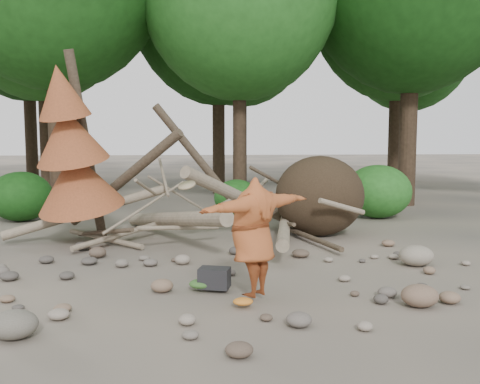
{
  "coord_description": "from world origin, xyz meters",
  "views": [
    {
      "loc": [
        -0.38,
        -8.58,
        2.47
      ],
      "look_at": [
        0.41,
        1.5,
        1.4
      ],
      "focal_mm": 40.0,
      "sensor_mm": 36.0,
      "label": 1
    }
  ],
  "objects": [
    {
      "name": "cloth_orange",
      "position": [
        0.25,
        -1.16,
        0.05
      ],
      "size": [
        0.29,
        0.24,
        0.11
      ],
      "primitive_type": "ellipsoid",
      "color": "#C47021",
      "rests_on": "ground"
    },
    {
      "name": "frisbee_thrower",
      "position": [
        0.43,
        -0.79,
        0.97
      ],
      "size": [
        2.18,
        1.87,
        1.78
      ],
      "color": "#9F4C24",
      "rests_on": "ground"
    },
    {
      "name": "ground",
      "position": [
        0.0,
        0.0,
        0.0
      ],
      "size": [
        120.0,
        120.0,
        0.0
      ],
      "primitive_type": "plane",
      "color": "#514C44",
      "rests_on": "ground"
    },
    {
      "name": "boulder_front_right",
      "position": [
        2.81,
        -1.28,
        0.16
      ],
      "size": [
        0.54,
        0.49,
        0.33
      ],
      "primitive_type": "ellipsoid",
      "color": "brown",
      "rests_on": "ground"
    },
    {
      "name": "boulder_front_left",
      "position": [
        -2.64,
        -2.07,
        0.18
      ],
      "size": [
        0.59,
        0.53,
        0.35
      ],
      "primitive_type": "ellipsoid",
      "color": "#656054",
      "rests_on": "ground"
    },
    {
      "name": "backpack",
      "position": [
        -0.14,
        -0.28,
        0.16
      ],
      "size": [
        0.55,
        0.44,
        0.32
      ],
      "primitive_type": "cube",
      "rotation": [
        0.0,
        0.0,
        -0.27
      ],
      "color": "black",
      "rests_on": "ground"
    },
    {
      "name": "deadfall_pile",
      "position": [
        2.02,
        4.24,
        0.95
      ],
      "size": [
        8.55,
        5.24,
        3.3
      ],
      "color": "#332619",
      "rests_on": "ground"
    },
    {
      "name": "boulder_mid_right",
      "position": [
        3.75,
        1.1,
        0.2
      ],
      "size": [
        0.65,
        0.59,
        0.39
      ],
      "primitive_type": "ellipsoid",
      "color": "gray",
      "rests_on": "ground"
    },
    {
      "name": "bush_mid",
      "position": [
        0.8,
        7.8,
        0.56
      ],
      "size": [
        1.4,
        1.4,
        1.12
      ],
      "primitive_type": "ellipsoid",
      "color": "#1F5C1A",
      "rests_on": "ground"
    },
    {
      "name": "bush_right",
      "position": [
        5.0,
        7.0,
        0.8
      ],
      "size": [
        2.0,
        2.0,
        1.6
      ],
      "primitive_type": "ellipsoid",
      "color": "#276D22",
      "rests_on": "ground"
    },
    {
      "name": "dead_conifer",
      "position": [
        -3.12,
        3.37,
        2.11
      ],
      "size": [
        2.06,
        2.16,
        4.35
      ],
      "color": "#4C3F30",
      "rests_on": "ground"
    },
    {
      "name": "bush_left",
      "position": [
        -5.5,
        7.2,
        0.72
      ],
      "size": [
        1.8,
        1.8,
        1.44
      ],
      "primitive_type": "ellipsoid",
      "color": "#164813",
      "rests_on": "ground"
    },
    {
      "name": "cloth_green",
      "position": [
        -0.34,
        -0.26,
        0.07
      ],
      "size": [
        0.39,
        0.33,
        0.15
      ],
      "primitive_type": "ellipsoid",
      "color": "#335D25",
      "rests_on": "ground"
    }
  ]
}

